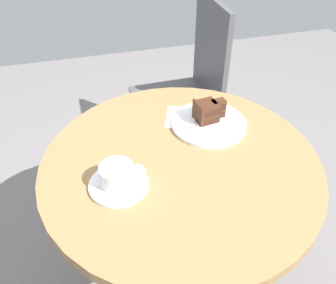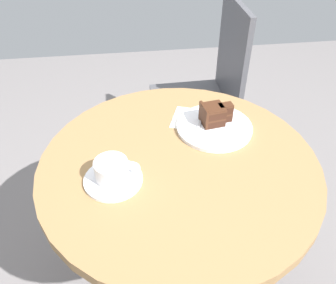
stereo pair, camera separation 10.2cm
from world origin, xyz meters
name	(u,v)px [view 2 (the right image)]	position (x,y,z in m)	size (l,w,h in m)	color
cafe_table	(178,189)	(0.00, 0.00, 0.60)	(0.80, 0.80, 0.71)	olive
saucer	(113,180)	(-0.19, -0.05, 0.72)	(0.16, 0.16, 0.01)	white
coffee_cup	(112,170)	(-0.19, -0.05, 0.76)	(0.12, 0.09, 0.06)	white
teaspoon	(97,185)	(-0.23, -0.07, 0.73)	(0.08, 0.06, 0.00)	silver
cake_plate	(214,127)	(0.13, 0.14, 0.72)	(0.24, 0.24, 0.01)	white
cake_slice	(214,114)	(0.13, 0.16, 0.76)	(0.10, 0.07, 0.07)	#381E14
fork	(202,117)	(0.10, 0.19, 0.73)	(0.06, 0.13, 0.00)	silver
napkin	(193,119)	(0.08, 0.19, 0.72)	(0.16, 0.16, 0.00)	silver
cafe_chair	(212,84)	(0.27, 0.71, 0.53)	(0.39, 0.39, 0.91)	#4C4C51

